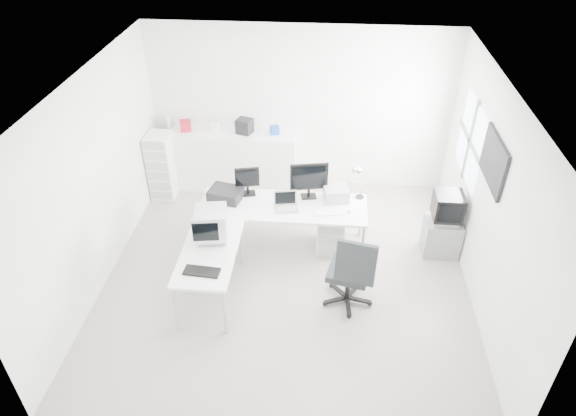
# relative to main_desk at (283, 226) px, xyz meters

# --- Properties ---
(floor) EXTENTS (5.00, 5.00, 0.01)m
(floor) POSITION_rel_main_desk_xyz_m (0.10, -0.62, -0.38)
(floor) COLOR beige
(floor) RESTS_ON ground
(ceiling) EXTENTS (5.00, 5.00, 0.01)m
(ceiling) POSITION_rel_main_desk_xyz_m (0.10, -0.62, 2.42)
(ceiling) COLOR white
(ceiling) RESTS_ON back_wall
(back_wall) EXTENTS (5.00, 0.02, 2.80)m
(back_wall) POSITION_rel_main_desk_xyz_m (0.10, 1.88, 1.02)
(back_wall) COLOR white
(back_wall) RESTS_ON floor
(left_wall) EXTENTS (0.02, 5.00, 2.80)m
(left_wall) POSITION_rel_main_desk_xyz_m (-2.40, -0.62, 1.02)
(left_wall) COLOR white
(left_wall) RESTS_ON floor
(right_wall) EXTENTS (0.02, 5.00, 2.80)m
(right_wall) POSITION_rel_main_desk_xyz_m (2.60, -0.62, 1.02)
(right_wall) COLOR white
(right_wall) RESTS_ON floor
(window) EXTENTS (0.02, 1.20, 1.10)m
(window) POSITION_rel_main_desk_xyz_m (2.58, 0.58, 1.23)
(window) COLOR white
(window) RESTS_ON right_wall
(wall_picture) EXTENTS (0.04, 0.90, 0.60)m
(wall_picture) POSITION_rel_main_desk_xyz_m (2.57, -0.52, 1.52)
(wall_picture) COLOR black
(wall_picture) RESTS_ON right_wall
(main_desk) EXTENTS (2.40, 0.80, 0.75)m
(main_desk) POSITION_rel_main_desk_xyz_m (0.00, 0.00, 0.00)
(main_desk) COLOR white
(main_desk) RESTS_ON floor
(side_desk) EXTENTS (0.70, 1.40, 0.75)m
(side_desk) POSITION_rel_main_desk_xyz_m (-0.85, -1.10, 0.00)
(side_desk) COLOR white
(side_desk) RESTS_ON floor
(drawer_pedestal) EXTENTS (0.40, 0.50, 0.60)m
(drawer_pedestal) POSITION_rel_main_desk_xyz_m (0.70, 0.05, -0.08)
(drawer_pedestal) COLOR white
(drawer_pedestal) RESTS_ON floor
(inkjet_printer) EXTENTS (0.53, 0.45, 0.16)m
(inkjet_printer) POSITION_rel_main_desk_xyz_m (-0.85, 0.10, 0.46)
(inkjet_printer) COLOR black
(inkjet_printer) RESTS_ON main_desk
(lcd_monitor_small) EXTENTS (0.39, 0.28, 0.45)m
(lcd_monitor_small) POSITION_rel_main_desk_xyz_m (-0.55, 0.25, 0.60)
(lcd_monitor_small) COLOR black
(lcd_monitor_small) RESTS_ON main_desk
(lcd_monitor_large) EXTENTS (0.58, 0.32, 0.57)m
(lcd_monitor_large) POSITION_rel_main_desk_xyz_m (0.35, 0.25, 0.66)
(lcd_monitor_large) COLOR black
(lcd_monitor_large) RESTS_ON main_desk
(laptop) EXTENTS (0.40, 0.41, 0.23)m
(laptop) POSITION_rel_main_desk_xyz_m (0.05, -0.10, 0.49)
(laptop) COLOR #B7B7BA
(laptop) RESTS_ON main_desk
(white_keyboard) EXTENTS (0.40, 0.17, 0.02)m
(white_keyboard) POSITION_rel_main_desk_xyz_m (0.65, -0.15, 0.38)
(white_keyboard) COLOR white
(white_keyboard) RESTS_ON main_desk
(white_mouse) EXTENTS (0.06, 0.06, 0.06)m
(white_mouse) POSITION_rel_main_desk_xyz_m (0.95, -0.10, 0.40)
(white_mouse) COLOR white
(white_mouse) RESTS_ON main_desk
(laser_printer) EXTENTS (0.40, 0.36, 0.20)m
(laser_printer) POSITION_rel_main_desk_xyz_m (0.75, 0.22, 0.47)
(laser_printer) COLOR #A2A2A2
(laser_printer) RESTS_ON main_desk
(desk_lamp) EXTENTS (0.20, 0.20, 0.52)m
(desk_lamp) POSITION_rel_main_desk_xyz_m (1.10, 0.30, 0.64)
(desk_lamp) COLOR silver
(desk_lamp) RESTS_ON main_desk
(crt_monitor) EXTENTS (0.41, 0.41, 0.42)m
(crt_monitor) POSITION_rel_main_desk_xyz_m (-0.85, -0.85, 0.58)
(crt_monitor) COLOR #B7B7BA
(crt_monitor) RESTS_ON side_desk
(black_keyboard) EXTENTS (0.45, 0.21, 0.03)m
(black_keyboard) POSITION_rel_main_desk_xyz_m (-0.85, -1.50, 0.39)
(black_keyboard) COLOR black
(black_keyboard) RESTS_ON side_desk
(office_chair) EXTENTS (0.80, 0.80, 1.16)m
(office_chair) POSITION_rel_main_desk_xyz_m (0.95, -1.07, 0.20)
(office_chair) COLOR #292C2E
(office_chair) RESTS_ON floor
(tv_cabinet) EXTENTS (0.52, 0.42, 0.56)m
(tv_cabinet) POSITION_rel_main_desk_xyz_m (2.32, 0.07, -0.09)
(tv_cabinet) COLOR gray
(tv_cabinet) RESTS_ON floor
(crt_tv) EXTENTS (0.50, 0.48, 0.45)m
(crt_tv) POSITION_rel_main_desk_xyz_m (2.32, 0.07, 0.41)
(crt_tv) COLOR black
(crt_tv) RESTS_ON tv_cabinet
(sideboard) EXTENTS (2.12, 0.53, 1.06)m
(sideboard) POSITION_rel_main_desk_xyz_m (-0.99, 1.62, 0.15)
(sideboard) COLOR white
(sideboard) RESTS_ON floor
(clutter_box_a) EXTENTS (0.22, 0.20, 0.18)m
(clutter_box_a) POSITION_rel_main_desk_xyz_m (-1.79, 1.62, 0.77)
(clutter_box_a) COLOR #AA182D
(clutter_box_a) RESTS_ON sideboard
(clutter_box_b) EXTENTS (0.17, 0.15, 0.14)m
(clutter_box_b) POSITION_rel_main_desk_xyz_m (-1.29, 1.62, 0.76)
(clutter_box_b) COLOR white
(clutter_box_b) RESTS_ON sideboard
(clutter_box_c) EXTENTS (0.30, 0.29, 0.24)m
(clutter_box_c) POSITION_rel_main_desk_xyz_m (-0.79, 1.62, 0.81)
(clutter_box_c) COLOR black
(clutter_box_c) RESTS_ON sideboard
(clutter_box_d) EXTENTS (0.17, 0.16, 0.14)m
(clutter_box_d) POSITION_rel_main_desk_xyz_m (-0.29, 1.62, 0.75)
(clutter_box_d) COLOR #1843AE
(clutter_box_d) RESTS_ON sideboard
(clutter_bottle) EXTENTS (0.07, 0.07, 0.22)m
(clutter_bottle) POSITION_rel_main_desk_xyz_m (-2.09, 1.66, 0.79)
(clutter_bottle) COLOR white
(clutter_bottle) RESTS_ON sideboard
(filing_cabinet) EXTENTS (0.40, 0.47, 1.13)m
(filing_cabinet) POSITION_rel_main_desk_xyz_m (-2.18, 1.26, 0.19)
(filing_cabinet) COLOR white
(filing_cabinet) RESTS_ON floor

